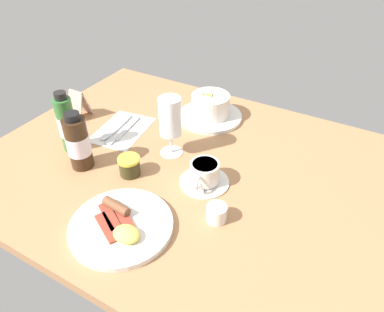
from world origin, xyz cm
name	(u,v)px	position (x,y,z in cm)	size (l,w,h in cm)	color
ground_plane	(187,169)	(0.00, 0.00, -1.50)	(110.00, 84.00, 3.00)	#A8754C
porridge_bowl	(210,108)	(5.71, -24.67, 3.76)	(20.42, 20.42, 8.88)	silver
cutlery_setting	(121,130)	(26.01, -4.50, 0.25)	(16.09, 21.05, 0.90)	silver
coffee_cup	(205,174)	(-7.54, 4.19, 2.79)	(12.58, 12.76, 6.15)	silver
creamer_jug	(216,213)	(-15.66, 13.91, 2.09)	(5.08, 5.25, 4.70)	silver
wine_glass	(170,119)	(6.58, -2.65, 10.96)	(6.34, 6.34, 17.15)	white
jam_jar	(129,166)	(11.01, 10.55, 2.61)	(5.70, 5.70, 5.15)	#353218
sauce_bottle_green	(67,124)	(32.43, 9.49, 8.12)	(4.97, 4.97, 17.70)	#337233
sauce_bottle_brown	(78,143)	(24.24, 13.98, 7.39)	(6.04, 6.04, 16.16)	#382314
breakfast_plate	(121,226)	(1.17, 26.57, 0.95)	(22.84, 22.84, 3.70)	silver
menu_card	(78,104)	(42.98, -4.80, 4.54)	(5.43, 6.36, 9.21)	tan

